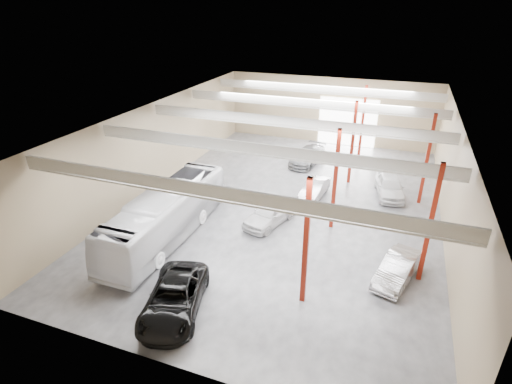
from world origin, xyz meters
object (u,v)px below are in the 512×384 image
Objects in this scene: car_row_c at (308,156)px; car_right_near at (397,269)px; car_row_a at (270,213)px; car_row_b at (314,189)px; coach_bus at (167,214)px; black_sedan at (174,298)px; car_right_far at (390,186)px.

car_row_c is 17.87m from car_right_near.
car_row_a is at bearing -79.27° from car_row_c.
coach_bus is at bearing -123.58° from car_row_b.
car_row_a is 12.00m from car_row_c.
car_right_near is (14.31, 0.49, -0.95)m from coach_bus.
car_row_a reaches higher than black_sedan.
car_row_a is at bearing 174.12° from car_right_near.
car_row_b is (1.97, 5.20, -0.12)m from car_row_a.
black_sedan is at bearing -128.91° from car_right_far.
car_row_b is (3.65, 15.20, -0.11)m from black_sedan.
car_row_c is (5.46, 16.01, -0.91)m from coach_bus.
black_sedan is 1.21× the size of car_row_a.
car_right_far reaches higher than car_row_b.
car_row_a is 1.13× the size of car_row_b.
coach_bus is 7.26m from black_sedan.
coach_bus is 14.35m from car_right_near.
coach_bus is at bearing -161.69° from car_right_near.
car_row_b is at bearing -168.78° from car_right_far.
car_right_far is (7.54, 7.49, 0.03)m from car_row_a.
car_right_near is 0.91× the size of car_right_far.
coach_bus is 7.02m from car_row_a.
car_row_a is at bearing -104.53° from car_row_b.
coach_bus reaches higher than car_right_far.
coach_bus is at bearing 108.28° from black_sedan.
car_right_far is (-1.08, 11.01, 0.10)m from car_right_near.
car_row_a is 9.31m from car_right_near.
car_row_c is (-0.23, 12.00, -0.03)m from car_row_a.
car_row_c is at bearing 70.93° from coach_bus.
car_row_b is at bearing 50.02° from coach_bus.
car_right_far is at bearing 28.50° from car_row_b.
black_sedan is 1.08× the size of car_row_c.
car_row_a is (1.68, 10.00, 0.01)m from black_sedan.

